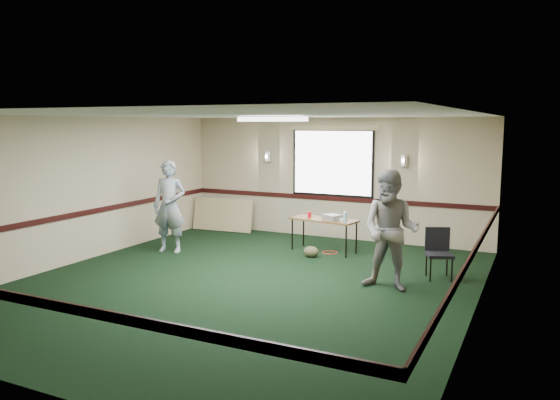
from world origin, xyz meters
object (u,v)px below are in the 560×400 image
at_px(conference_chair, 438,249).
at_px(person_right, 391,230).
at_px(person_left, 170,206).
at_px(folding_table, 324,221).
at_px(projector, 332,217).

relative_size(conference_chair, person_right, 0.45).
bearing_deg(person_left, folding_table, 12.73).
xyz_separation_m(folding_table, projector, (0.20, -0.06, 0.10)).
distance_m(folding_table, conference_chair, 2.58).
relative_size(folding_table, conference_chair, 1.69).
distance_m(folding_table, projector, 0.23).
xyz_separation_m(folding_table, person_right, (1.84, -1.91, 0.31)).
bearing_deg(folding_table, person_right, -37.06).
height_order(conference_chair, person_right, person_right).
bearing_deg(folding_table, person_left, -145.16).
relative_size(conference_chair, person_left, 0.45).
bearing_deg(folding_table, projector, -7.96).
bearing_deg(person_right, person_left, 175.20).
height_order(projector, conference_chair, conference_chair).
height_order(folding_table, person_left, person_left).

